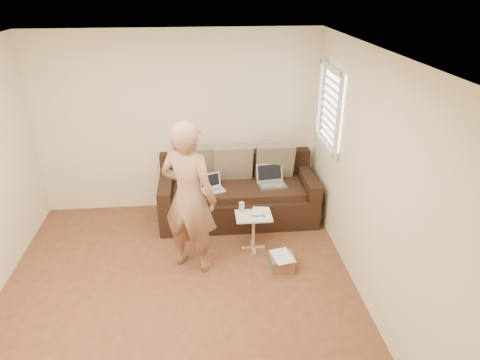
{
  "coord_description": "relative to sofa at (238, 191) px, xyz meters",
  "views": [
    {
      "loc": [
        0.31,
        -3.63,
        3.2
      ],
      "look_at": [
        0.8,
        1.4,
        0.78
      ],
      "focal_mm": 31.98,
      "sensor_mm": 36.0,
      "label": 1
    }
  ],
  "objects": [
    {
      "name": "floor",
      "position": [
        -0.81,
        -1.77,
        -0.42
      ],
      "size": [
        4.5,
        4.5,
        0.0
      ],
      "primitive_type": "plane",
      "color": "#5A2F21",
      "rests_on": "ground"
    },
    {
      "name": "ceiling",
      "position": [
        -0.81,
        -1.77,
        2.18
      ],
      "size": [
        4.5,
        4.5,
        0.0
      ],
      "primitive_type": "plane",
      "rotation": [
        3.14,
        0.0,
        0.0
      ],
      "color": "white",
      "rests_on": "wall_back"
    },
    {
      "name": "wall_back",
      "position": [
        -0.81,
        0.48,
        0.87
      ],
      "size": [
        4.0,
        0.0,
        4.0
      ],
      "primitive_type": "plane",
      "rotation": [
        1.57,
        0.0,
        0.0
      ],
      "color": "beige",
      "rests_on": "ground"
    },
    {
      "name": "wall_right",
      "position": [
        1.19,
        -1.77,
        0.87
      ],
      "size": [
        0.0,
        4.5,
        4.5
      ],
      "primitive_type": "plane",
      "rotation": [
        1.57,
        0.0,
        -1.57
      ],
      "color": "beige",
      "rests_on": "ground"
    },
    {
      "name": "window_blinds",
      "position": [
        1.14,
        -0.27,
        1.28
      ],
      "size": [
        0.12,
        0.88,
        1.08
      ],
      "primitive_type": null,
      "color": "white",
      "rests_on": "wall_right"
    },
    {
      "name": "sofa",
      "position": [
        0.0,
        0.0,
        0.0
      ],
      "size": [
        2.2,
        0.95,
        0.85
      ],
      "primitive_type": null,
      "color": "black",
      "rests_on": "ground"
    },
    {
      "name": "pillow_left",
      "position": [
        -0.6,
        0.24,
        0.37
      ],
      "size": [
        0.55,
        0.29,
        0.57
      ],
      "primitive_type": null,
      "rotation": [
        0.28,
        0.0,
        0.0
      ],
      "color": "#685D4C",
      "rests_on": "sofa"
    },
    {
      "name": "pillow_mid",
      "position": [
        -0.05,
        0.2,
        0.37
      ],
      "size": [
        0.55,
        0.27,
        0.57
      ],
      "primitive_type": null,
      "rotation": [
        0.24,
        0.0,
        0.0
      ],
      "color": "#7A6657",
      "rests_on": "sofa"
    },
    {
      "name": "pillow_right",
      "position": [
        0.55,
        0.19,
        0.37
      ],
      "size": [
        0.55,
        0.28,
        0.57
      ],
      "primitive_type": null,
      "rotation": [
        0.26,
        0.0,
        0.0
      ],
      "color": "#685D4C",
      "rests_on": "sofa"
    },
    {
      "name": "laptop_silver",
      "position": [
        0.48,
        -0.07,
        0.1
      ],
      "size": [
        0.42,
        0.33,
        0.26
      ],
      "primitive_type": null,
      "rotation": [
        0.0,
        0.0,
        0.13
      ],
      "color": "#B7BABC",
      "rests_on": "sofa"
    },
    {
      "name": "laptop_white",
      "position": [
        -0.36,
        -0.15,
        0.1
      ],
      "size": [
        0.35,
        0.31,
        0.22
      ],
      "primitive_type": null,
      "rotation": [
        0.0,
        0.0,
        0.36
      ],
      "color": "white",
      "rests_on": "sofa"
    },
    {
      "name": "person",
      "position": [
        -0.66,
        -1.08,
        0.5
      ],
      "size": [
        0.81,
        0.72,
        1.85
      ],
      "primitive_type": "imported",
      "rotation": [
        0.0,
        0.0,
        2.67
      ],
      "color": "#845948",
      "rests_on": "ground"
    },
    {
      "name": "side_table",
      "position": [
        0.12,
        -0.81,
        -0.18
      ],
      "size": [
        0.45,
        0.31,
        0.49
      ],
      "primitive_type": null,
      "color": "silver",
      "rests_on": "ground"
    },
    {
      "name": "drinking_glass",
      "position": [
        -0.02,
        -0.69,
        0.13
      ],
      "size": [
        0.07,
        0.07,
        0.12
      ],
      "primitive_type": null,
      "color": "silver",
      "rests_on": "side_table"
    },
    {
      "name": "scissors",
      "position": [
        0.18,
        -0.86,
        0.08
      ],
      "size": [
        0.2,
        0.16,
        0.02
      ],
      "primitive_type": null,
      "rotation": [
        0.0,
        0.0,
        0.37
      ],
      "color": "silver",
      "rests_on": "side_table"
    },
    {
      "name": "paper_on_table",
      "position": [
        0.22,
        -0.76,
        0.07
      ],
      "size": [
        0.25,
        0.33,
        0.0
      ],
      "primitive_type": null,
      "rotation": [
        0.0,
        0.0,
        -0.14
      ],
      "color": "white",
      "rests_on": "side_table"
    },
    {
      "name": "striped_box",
      "position": [
        0.41,
        -1.27,
        -0.33
      ],
      "size": [
        0.29,
        0.29,
        0.18
      ],
      "primitive_type": null,
      "color": "red",
      "rests_on": "ground"
    }
  ]
}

